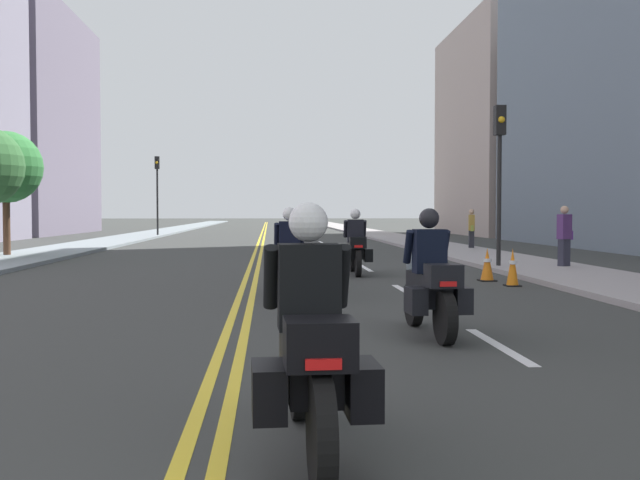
# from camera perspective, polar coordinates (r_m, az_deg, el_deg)

# --- Properties ---
(ground_plane) EXTENTS (264.00, 264.00, 0.00)m
(ground_plane) POSITION_cam_1_polar(r_m,az_deg,el_deg) (48.47, -4.49, 0.32)
(ground_plane) COLOR #353735
(sidewalk_left) EXTENTS (2.98, 144.00, 0.12)m
(sidewalk_left) POSITION_cam_1_polar(r_m,az_deg,el_deg) (49.16, -13.61, 0.36)
(sidewalk_left) COLOR gray
(sidewalk_left) RESTS_ON ground
(sidewalk_right) EXTENTS (2.98, 144.00, 0.12)m
(sidewalk_right) POSITION_cam_1_polar(r_m,az_deg,el_deg) (49.02, 4.66, 0.41)
(sidewalk_right) COLOR #9A9493
(sidewalk_right) RESTS_ON ground
(centreline_yellow_inner) EXTENTS (0.12, 132.00, 0.01)m
(centreline_yellow_inner) POSITION_cam_1_polar(r_m,az_deg,el_deg) (48.47, -4.63, 0.32)
(centreline_yellow_inner) COLOR yellow
(centreline_yellow_inner) RESTS_ON ground
(centreline_yellow_outer) EXTENTS (0.12, 132.00, 0.01)m
(centreline_yellow_outer) POSITION_cam_1_polar(r_m,az_deg,el_deg) (48.47, -4.35, 0.32)
(centreline_yellow_outer) COLOR yellow
(centreline_yellow_outer) RESTS_ON ground
(lane_dashes_white) EXTENTS (0.14, 56.40, 0.01)m
(lane_dashes_white) POSITION_cam_1_polar(r_m,az_deg,el_deg) (29.61, 1.28, -0.86)
(lane_dashes_white) COLOR silver
(lane_dashes_white) RESTS_ON ground
(building_left_2) EXTENTS (9.25, 16.89, 16.04)m
(building_left_2) POSITION_cam_1_polar(r_m,az_deg,el_deg) (57.84, -23.07, 8.41)
(building_left_2) COLOR slate
(building_left_2) RESTS_ON ground
(building_right_2) EXTENTS (9.71, 14.67, 14.64)m
(building_right_2) POSITION_cam_1_polar(r_m,az_deg,el_deg) (54.07, 15.72, 8.20)
(building_right_2) COLOR #AC9990
(building_right_2) RESTS_ON ground
(motorcycle_0) EXTENTS (0.78, 2.20, 1.65)m
(motorcycle_0) POSITION_cam_1_polar(r_m,az_deg,el_deg) (4.78, -0.79, -8.81)
(motorcycle_0) COLOR black
(motorcycle_0) RESTS_ON ground
(motorcycle_1) EXTENTS (0.78, 2.15, 1.63)m
(motorcycle_1) POSITION_cam_1_polar(r_m,az_deg,el_deg) (9.44, 8.62, -3.49)
(motorcycle_1) COLOR black
(motorcycle_1) RESTS_ON ground
(motorcycle_2) EXTENTS (0.77, 2.21, 1.68)m
(motorcycle_2) POSITION_cam_1_polar(r_m,az_deg,el_deg) (13.92, -2.37, -1.57)
(motorcycle_2) COLOR black
(motorcycle_2) RESTS_ON ground
(motorcycle_3) EXTENTS (0.77, 2.27, 1.66)m
(motorcycle_3) POSITION_cam_1_polar(r_m,az_deg,el_deg) (18.50, 2.79, -0.64)
(motorcycle_3) COLOR black
(motorcycle_3) RESTS_ON ground
(traffic_cone_0) EXTENTS (0.37, 0.37, 0.76)m
(traffic_cone_0) POSITION_cam_1_polar(r_m,az_deg,el_deg) (17.21, 12.88, -1.89)
(traffic_cone_0) COLOR black
(traffic_cone_0) RESTS_ON ground
(traffic_cone_1) EXTENTS (0.31, 0.31, 0.76)m
(traffic_cone_1) POSITION_cam_1_polar(r_m,az_deg,el_deg) (20.35, 9.30, -1.23)
(traffic_cone_1) COLOR black
(traffic_cone_1) RESTS_ON ground
(traffic_cone_2) EXTENTS (0.32, 0.32, 0.81)m
(traffic_cone_2) POSITION_cam_1_polar(r_m,az_deg,el_deg) (16.15, 14.76, -2.08)
(traffic_cone_2) COLOR black
(traffic_cone_2) RESTS_ON ground
(traffic_light_near) EXTENTS (0.28, 0.38, 4.47)m
(traffic_light_near) POSITION_cam_1_polar(r_m,az_deg,el_deg) (20.62, 13.80, 6.36)
(traffic_light_near) COLOR black
(traffic_light_near) RESTS_ON ground
(traffic_light_far) EXTENTS (0.28, 0.38, 5.13)m
(traffic_light_far) POSITION_cam_1_polar(r_m,az_deg,el_deg) (48.07, -12.55, 4.45)
(traffic_light_far) COLOR black
(traffic_light_far) RESTS_ON ground
(pedestrian_0) EXTENTS (0.50, 0.36, 1.75)m
(pedestrian_0) POSITION_cam_1_polar(r_m,az_deg,el_deg) (20.88, 18.49, 0.22)
(pedestrian_0) COLOR #2B2C3A
(pedestrian_0) RESTS_ON ground
(pedestrian_2) EXTENTS (0.27, 0.50, 1.71)m
(pedestrian_2) POSITION_cam_1_polar(r_m,az_deg,el_deg) (30.54, 11.71, 0.83)
(pedestrian_2) COLOR #24252C
(pedestrian_2) RESTS_ON ground
(street_tree_1) EXTENTS (2.46, 2.46, 4.35)m
(street_tree_1) POSITION_cam_1_polar(r_m,az_deg,el_deg) (27.26, -23.27, 5.21)
(street_tree_1) COLOR #513423
(street_tree_1) RESTS_ON ground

